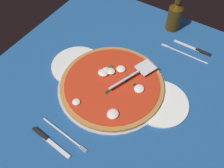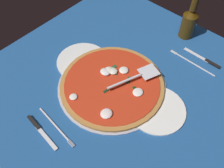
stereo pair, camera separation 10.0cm
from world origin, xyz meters
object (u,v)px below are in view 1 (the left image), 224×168
at_px(beer_bottle, 175,14).
at_px(pizza, 112,84).
at_px(dinner_plate_right, 77,65).
at_px(pizza_server, 135,74).
at_px(dinner_plate_left, 160,103).
at_px(place_setting_near, 190,52).
at_px(place_setting_far, 56,138).

bearing_deg(beer_bottle, pizza, 83.02).
bearing_deg(pizza, dinner_plate_right, -4.14).
relative_size(pizza, beer_bottle, 1.85).
bearing_deg(pizza_server, beer_bottle, 21.03).
bearing_deg(dinner_plate_left, place_setting_near, -88.39).
distance_m(dinner_plate_left, place_setting_near, 0.32).
distance_m(dinner_plate_left, place_setting_far, 0.41).
height_order(place_setting_near, place_setting_far, same).
relative_size(dinner_plate_right, pizza_server, 1.00).
bearing_deg(pizza, beer_bottle, -96.98).
bearing_deg(dinner_plate_left, dinner_plate_right, 2.51).
distance_m(dinner_plate_left, pizza_server, 0.15).
xyz_separation_m(pizza_server, place_setting_near, (-0.13, -0.27, -0.04)).
bearing_deg(beer_bottle, place_setting_near, 141.54).
xyz_separation_m(dinner_plate_left, place_setting_far, (0.25, 0.32, -0.00)).
distance_m(dinner_plate_left, beer_bottle, 0.46).
bearing_deg(dinner_plate_right, pizza, 175.86).
bearing_deg(pizza, dinner_plate_left, -171.43).
distance_m(dinner_plate_left, pizza, 0.20).
relative_size(place_setting_near, place_setting_far, 1.07).
relative_size(dinner_plate_right, place_setting_far, 1.05).
height_order(dinner_plate_left, beer_bottle, beer_bottle).
relative_size(dinner_plate_left, place_setting_near, 0.95).
xyz_separation_m(place_setting_near, place_setting_far, (0.24, 0.64, 0.00)).
xyz_separation_m(dinner_plate_left, pizza, (0.20, 0.03, 0.01)).
relative_size(dinner_plate_right, beer_bottle, 0.99).
relative_size(pizza, pizza_server, 1.87).
bearing_deg(pizza, place_setting_far, 81.18).
height_order(pizza, pizza_server, pizza_server).
bearing_deg(beer_bottle, place_setting_far, 82.30).
bearing_deg(dinner_plate_right, dinner_plate_left, -177.49).
relative_size(dinner_plate_left, pizza, 0.52).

